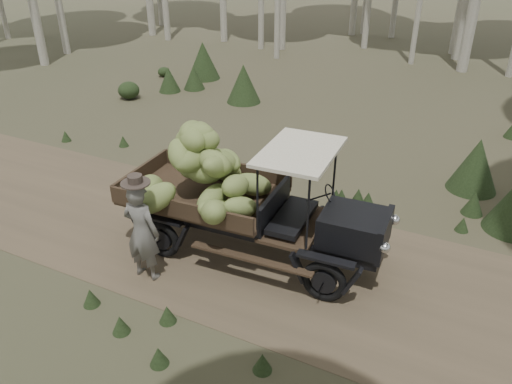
# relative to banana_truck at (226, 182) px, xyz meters

# --- Properties ---
(ground) EXTENTS (120.00, 120.00, 0.00)m
(ground) POSITION_rel_banana_truck_xyz_m (-1.35, 0.07, -1.40)
(ground) COLOR #473D2B
(ground) RESTS_ON ground
(dirt_track) EXTENTS (70.00, 4.00, 0.01)m
(dirt_track) POSITION_rel_banana_truck_xyz_m (-1.35, 0.07, -1.39)
(dirt_track) COLOR brown
(dirt_track) RESTS_ON ground
(banana_truck) EXTENTS (4.87, 2.38, 2.46)m
(banana_truck) POSITION_rel_banana_truck_xyz_m (0.00, 0.00, 0.00)
(banana_truck) COLOR black
(banana_truck) RESTS_ON ground
(farmer) EXTENTS (0.66, 0.49, 1.92)m
(farmer) POSITION_rel_banana_truck_xyz_m (-0.85, -1.32, -0.49)
(farmer) COLOR #5C5A54
(farmer) RESTS_ON ground
(undergrowth) EXTENTS (23.55, 22.96, 1.39)m
(undergrowth) POSITION_rel_banana_truck_xyz_m (-0.89, -0.96, -0.86)
(undergrowth) COLOR #233319
(undergrowth) RESTS_ON ground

